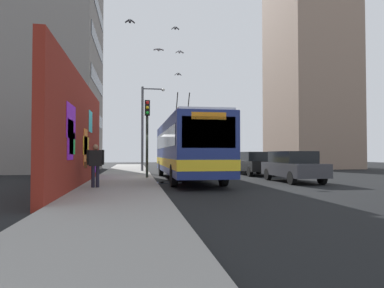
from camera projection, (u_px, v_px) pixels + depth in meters
name	position (u px, v px, depth m)	size (l,w,h in m)	color
ground_plane	(153.00, 179.00, 19.82)	(80.00, 80.00, 0.00)	black
sidewalk_slab	(124.00, 178.00, 19.57)	(48.00, 3.20, 0.15)	gray
graffiti_wall	(80.00, 134.00, 15.01)	(13.20, 0.32, 4.66)	maroon
building_far_left	(36.00, 60.00, 28.99)	(10.47, 9.98, 18.62)	gray
building_far_right	(309.00, 69.00, 36.49)	(8.95, 6.83, 20.76)	gray
city_bus	(186.00, 147.00, 19.15)	(11.92, 2.52, 5.06)	navy
parked_car_dark_gray	(293.00, 166.00, 17.81)	(4.48, 1.75, 1.58)	#38383D
parked_car_black	(254.00, 163.00, 23.53)	(4.23, 1.82, 1.58)	black
parked_car_silver	(232.00, 161.00, 28.83)	(4.67, 1.74, 1.58)	#B7B7BC
parked_car_navy	(215.00, 160.00, 34.96)	(4.91, 1.79, 1.58)	navy
pedestrian_near_wall	(95.00, 162.00, 13.44)	(0.22, 0.75, 1.66)	#1E1E2D
traffic_light	(147.00, 125.00, 18.96)	(0.49, 0.28, 4.25)	#2D382D
street_lamp	(145.00, 122.00, 26.66)	(0.44, 1.81, 6.47)	#4C4C51
flying_pigeons	(166.00, 47.00, 21.80)	(7.60, 3.97, 2.79)	#47474C
curbside_puddle	(167.00, 183.00, 17.40)	(1.47, 1.47, 0.00)	black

